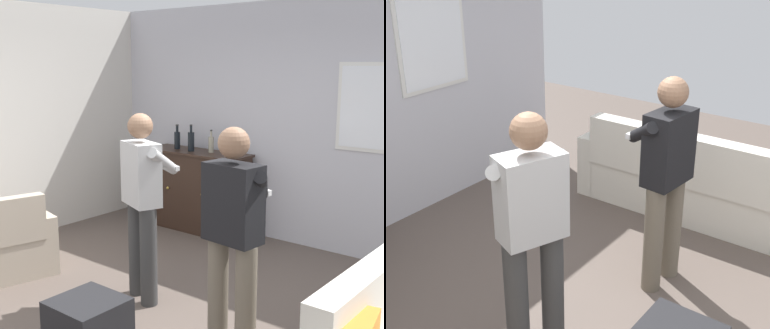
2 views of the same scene
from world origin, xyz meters
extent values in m
cube|color=silver|center=(0.94, 2.60, 1.64)|extent=(0.80, 0.02, 0.93)
cube|color=white|center=(0.94, 2.59, 1.64)|extent=(0.72, 0.03, 0.85)
cube|color=silver|center=(2.09, 0.42, 0.21)|extent=(0.55, 1.90, 0.42)
cube|color=silver|center=(1.89, 0.42, 0.66)|extent=(0.18, 1.90, 0.48)
cube|color=silver|center=(2.09, 1.45, 0.32)|extent=(0.55, 0.18, 0.64)
cube|color=#386BB7|center=(2.02, 1.12, 0.60)|extent=(0.19, 0.41, 0.36)
cube|color=orange|center=(2.02, -0.28, 0.60)|extent=(0.21, 0.42, 0.36)
cylinder|color=#383838|center=(-0.36, 0.43, 0.44)|extent=(0.15, 0.15, 0.88)
cylinder|color=#383838|center=(-0.12, 0.34, 0.44)|extent=(0.15, 0.15, 0.88)
cube|color=#B7B7B7|center=(-0.24, 0.39, 1.16)|extent=(0.45, 0.35, 0.55)
sphere|color=#8C664C|center=(-0.24, 0.39, 1.57)|extent=(0.22, 0.22, 0.22)
cylinder|color=#B7B7B7|center=(-0.29, 0.58, 1.27)|extent=(0.42, 0.31, 0.29)
cylinder|color=#B7B7B7|center=(-0.07, 0.49, 1.27)|extent=(0.19, 0.45, 0.29)
cube|color=white|center=(-0.12, 0.68, 1.18)|extent=(0.15, 0.09, 0.04)
cylinder|color=#6B6051|center=(0.81, 0.10, 0.44)|extent=(0.15, 0.15, 0.88)
cylinder|color=#6B6051|center=(1.07, 0.07, 0.44)|extent=(0.15, 0.15, 0.88)
cube|color=black|center=(0.94, 0.08, 1.16)|extent=(0.42, 0.26, 0.55)
sphere|color=#8C664C|center=(0.94, 0.08, 1.57)|extent=(0.22, 0.22, 0.22)
cylinder|color=black|center=(0.84, 0.26, 1.27)|extent=(0.36, 0.39, 0.29)
cylinder|color=black|center=(1.07, 0.23, 1.27)|extent=(0.30, 0.42, 0.29)
cube|color=white|center=(0.97, 0.40, 1.18)|extent=(0.15, 0.05, 0.04)
camera|label=1|loc=(2.97, -2.83, 2.10)|focal=50.00mm
camera|label=2|loc=(-2.35, -1.48, 2.60)|focal=50.00mm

